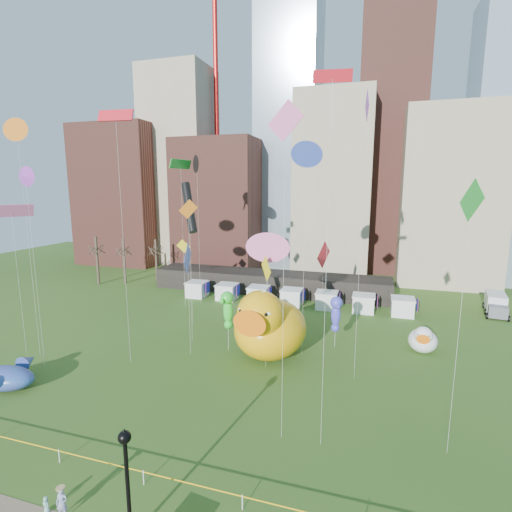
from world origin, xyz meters
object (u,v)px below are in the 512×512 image
(box_truck, at_px, (496,304))
(toddler, at_px, (46,505))
(seahorse_green, at_px, (228,307))
(woman, at_px, (62,503))
(seahorse_purple, at_px, (336,311))
(small_duck, at_px, (423,340))
(whale_inflatable, at_px, (7,377))
(big_duck, at_px, (268,326))
(lamppost, at_px, (127,473))

(box_truck, bearing_deg, toddler, -117.36)
(seahorse_green, xyz_separation_m, woman, (-0.60, -21.92, -3.85))
(seahorse_purple, distance_m, toddler, 28.98)
(woman, bearing_deg, small_duck, 40.57)
(seahorse_purple, xyz_separation_m, woman, (-11.17, -26.04, -3.12))
(box_truck, height_order, toddler, box_truck)
(seahorse_purple, xyz_separation_m, whale_inflatable, (-25.66, -16.86, -2.95))
(big_duck, height_order, small_duck, big_duck)
(box_truck, bearing_deg, woman, -116.44)
(big_duck, xyz_separation_m, seahorse_green, (-4.53, 0.67, 1.28))
(big_duck, bearing_deg, seahorse_purple, 45.08)
(small_duck, bearing_deg, seahorse_purple, -164.96)
(small_duck, xyz_separation_m, box_truck, (10.80, 16.40, -0.03))
(whale_inflatable, relative_size, box_truck, 1.01)
(box_truck, bearing_deg, seahorse_green, -135.45)
(lamppost, xyz_separation_m, box_truck, (26.67, 43.73, -2.25))
(small_duck, distance_m, seahorse_green, 20.37)
(big_duck, xyz_separation_m, woman, (-5.13, -21.25, -2.57))
(big_duck, xyz_separation_m, seahorse_purple, (6.04, 4.79, 0.55))
(seahorse_purple, height_order, whale_inflatable, seahorse_purple)
(box_truck, bearing_deg, big_duck, -130.07)
(lamppost, distance_m, woman, 4.93)
(small_duck, relative_size, woman, 2.47)
(big_duck, bearing_deg, woman, -96.88)
(seahorse_green, relative_size, woman, 3.82)
(whale_inflatable, bearing_deg, toddler, -43.19)
(big_duck, relative_size, seahorse_purple, 1.81)
(seahorse_green, bearing_deg, toddler, -82.00)
(seahorse_green, height_order, woman, seahorse_green)
(small_duck, relative_size, seahorse_green, 0.65)
(seahorse_purple, relative_size, lamppost, 0.94)
(woman, bearing_deg, seahorse_green, 75.12)
(seahorse_purple, xyz_separation_m, toddler, (-12.22, -26.04, -3.50))
(box_truck, bearing_deg, whale_inflatable, -133.96)
(seahorse_purple, bearing_deg, box_truck, 27.26)
(big_duck, distance_m, seahorse_green, 4.75)
(seahorse_green, bearing_deg, box_truck, 48.21)
(whale_inflatable, bearing_deg, box_truck, 28.51)
(seahorse_purple, relative_size, woman, 3.35)
(woman, bearing_deg, lamppost, -13.31)
(woman, height_order, toddler, woman)
(seahorse_green, height_order, lamppost, seahorse_green)
(big_duck, relative_size, seahorse_green, 1.59)
(lamppost, relative_size, toddler, 6.46)
(lamppost, bearing_deg, toddler, -180.00)
(whale_inflatable, height_order, toddler, whale_inflatable)
(big_duck, distance_m, seahorse_purple, 7.73)
(small_duck, relative_size, seahorse_purple, 0.74)
(small_duck, xyz_separation_m, seahorse_green, (-19.35, -5.42, 3.31))
(big_duck, height_order, seahorse_green, big_duck)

